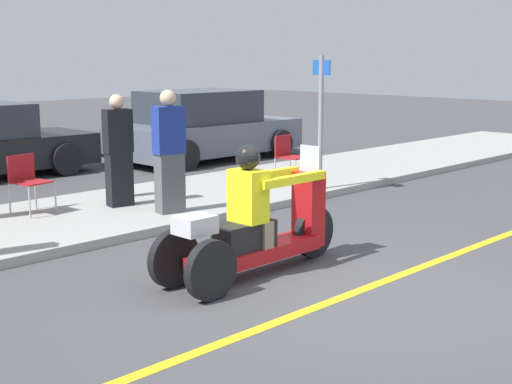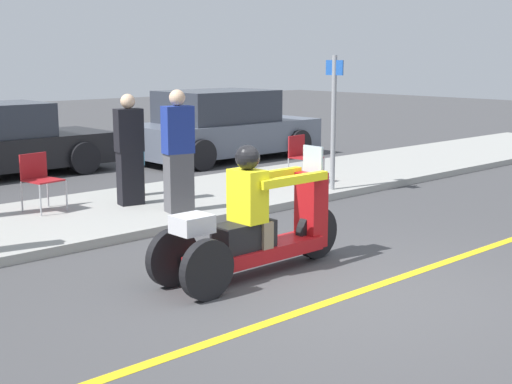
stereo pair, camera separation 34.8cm
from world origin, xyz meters
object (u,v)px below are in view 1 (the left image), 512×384
at_px(parked_car_lot_far, 204,127).
at_px(street_sign, 321,117).
at_px(spectator_far_back, 124,167).
at_px(folding_chair_curbside, 27,178).
at_px(motorcycle_trike, 255,229).
at_px(spectator_with_child, 169,154).
at_px(folding_chair_set_back, 288,154).
at_px(spectator_end_of_line, 119,153).

distance_m(parked_car_lot_far, street_sign, 4.81).
bearing_deg(spectator_far_back, folding_chair_curbside, -179.66).
relative_size(parked_car_lot_far, street_sign, 1.98).
xyz_separation_m(motorcycle_trike, spectator_with_child, (0.95, 2.66, 0.45)).
height_order(motorcycle_trike, spectator_with_child, spectator_with_child).
xyz_separation_m(folding_chair_set_back, parked_car_lot_far, (1.31, 3.75, 0.11)).
height_order(motorcycle_trike, street_sign, street_sign).
bearing_deg(parked_car_lot_far, spectator_end_of_line, -143.75).
height_order(folding_chair_set_back, street_sign, street_sign).
bearing_deg(folding_chair_curbside, parked_car_lot_far, 26.19).
bearing_deg(street_sign, spectator_far_back, 147.21).
distance_m(folding_chair_set_back, folding_chair_curbside, 4.53).
bearing_deg(parked_car_lot_far, street_sign, -107.22).
height_order(spectator_with_child, parked_car_lot_far, spectator_with_child).
bearing_deg(spectator_with_child, motorcycle_trike, -109.66).
relative_size(folding_chair_set_back, street_sign, 0.37).
bearing_deg(motorcycle_trike, folding_chair_curbside, 96.81).
relative_size(motorcycle_trike, spectator_with_child, 1.41).
bearing_deg(motorcycle_trike, folding_chair_set_back, 38.42).
distance_m(spectator_end_of_line, parked_car_lot_far, 5.65).
distance_m(folding_chair_set_back, street_sign, 1.07).
xyz_separation_m(spectator_with_child, street_sign, (2.90, -0.33, 0.36)).
relative_size(folding_chair_set_back, parked_car_lot_far, 0.19).
xyz_separation_m(motorcycle_trike, spectator_end_of_line, (0.71, 3.55, 0.41)).
distance_m(spectator_with_child, parked_car_lot_far, 6.05).
height_order(spectator_far_back, spectator_with_child, spectator_with_child).
distance_m(folding_chair_set_back, parked_car_lot_far, 3.98).
bearing_deg(motorcycle_trike, spectator_far_back, 74.20).
xyz_separation_m(spectator_with_child, folding_chair_set_back, (3.00, 0.48, -0.33)).
bearing_deg(motorcycle_trike, spectator_with_child, 70.34).
xyz_separation_m(motorcycle_trike, folding_chair_curbside, (-0.48, 4.06, 0.12)).
bearing_deg(spectator_far_back, spectator_end_of_line, -130.18).
relative_size(spectator_end_of_line, spectator_with_child, 0.95).
bearing_deg(spectator_with_child, folding_chair_set_back, 9.05).
xyz_separation_m(motorcycle_trike, street_sign, (3.85, 2.33, 0.81)).
xyz_separation_m(spectator_far_back, folding_chair_curbside, (-1.64, -0.01, 0.02)).
distance_m(motorcycle_trike, spectator_with_child, 2.86).
bearing_deg(folding_chair_curbside, spectator_far_back, 0.34).
xyz_separation_m(spectator_far_back, street_sign, (2.70, -1.74, 0.72)).
bearing_deg(parked_car_lot_far, folding_chair_curbside, -153.81).
distance_m(spectator_far_back, folding_chair_curbside, 1.64).
bearing_deg(spectator_end_of_line, folding_chair_curbside, 156.83).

